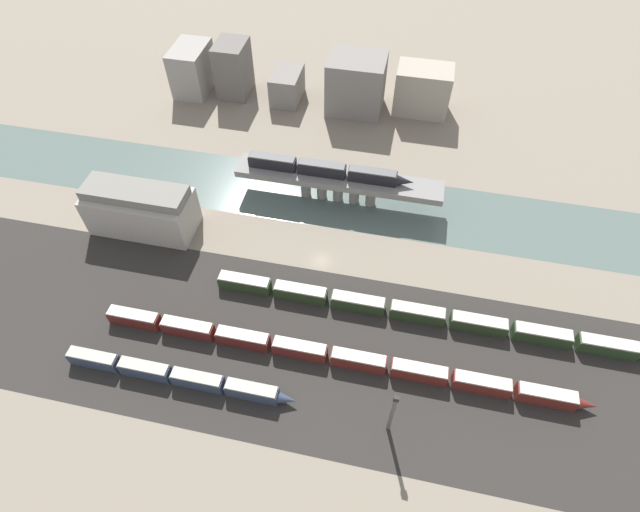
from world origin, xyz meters
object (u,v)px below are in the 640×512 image
Objects in this scene: train_on_bridge at (328,170)px; train_yard_near at (177,376)px; warehouse_building at (141,209)px; signal_tower at (392,413)px; train_yard_mid at (335,356)px; train_yard_far at (424,314)px.

train_yard_near is at bearing -108.04° from train_on_bridge.
train_yard_near is 1.85× the size of warehouse_building.
warehouse_building is 76.77m from signal_tower.
train_on_bridge is 61.17m from train_yard_near.
signal_tower reaches higher than train_on_bridge.
train_yard_mid is 60.42m from warehouse_building.
signal_tower reaches higher than warehouse_building.
signal_tower is (-4.61, -25.61, 5.40)m from train_yard_far.
signal_tower reaches higher than train_yard_near.
train_on_bridge is 0.42× the size of train_yard_mid.
train_yard_mid is 7.18× the size of signal_tower.
signal_tower is at bearing -68.24° from train_on_bridge.
train_on_bridge is 48.83m from train_yard_mid.
train_on_bridge is 47.17m from warehouse_building.
train_on_bridge is at bearing 71.96° from train_yard_near.
train_yard_mid is at bearing 19.85° from train_yard_near.
train_on_bridge is 63.24m from signal_tower.
train_yard_far is at bearing 39.18° from train_yard_mid.
signal_tower reaches higher than train_yard_mid.
train_yard_near is at bearing -57.79° from warehouse_building.
train_on_bridge is 1.66× the size of warehouse_building.
train_on_bridge is at bearing 111.76° from signal_tower.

